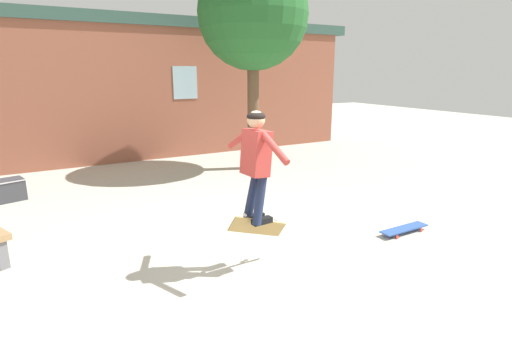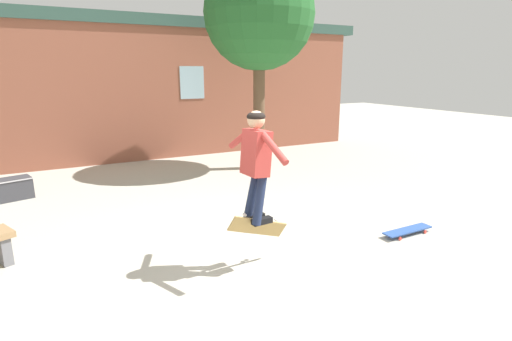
# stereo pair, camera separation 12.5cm
# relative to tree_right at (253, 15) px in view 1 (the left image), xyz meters

# --- Properties ---
(ground_plane) EXTENTS (40.00, 40.00, 0.00)m
(ground_plane) POSITION_rel_tree_right_xyz_m (-2.52, -4.72, -3.71)
(ground_plane) COLOR #B2AD9E
(building_backdrop) EXTENTS (14.55, 0.52, 4.69)m
(building_backdrop) POSITION_rel_tree_right_xyz_m (-2.50, 2.46, -1.70)
(building_backdrop) COLOR #93513D
(building_backdrop) RESTS_ON ground_plane
(tree_right) EXTENTS (2.63, 2.63, 5.06)m
(tree_right) POSITION_rel_tree_right_xyz_m (0.00, 0.00, 0.00)
(tree_right) COLOR brown
(tree_right) RESTS_ON ground_plane
(skater) EXTENTS (0.32, 1.23, 1.37)m
(skater) POSITION_rel_tree_right_xyz_m (-2.55, -4.71, -2.28)
(skater) COLOR #B23833
(skateboard_flipping) EXTENTS (0.87, 0.25, 0.48)m
(skateboard_flipping) POSITION_rel_tree_right_xyz_m (-2.51, -4.68, -3.17)
(skateboard_flipping) COLOR #AD894C
(skateboard_resting) EXTENTS (0.87, 0.24, 0.08)m
(skateboard_resting) POSITION_rel_tree_right_xyz_m (-0.01, -4.85, -3.64)
(skateboard_resting) COLOR #2D519E
(skateboard_resting) RESTS_ON ground_plane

